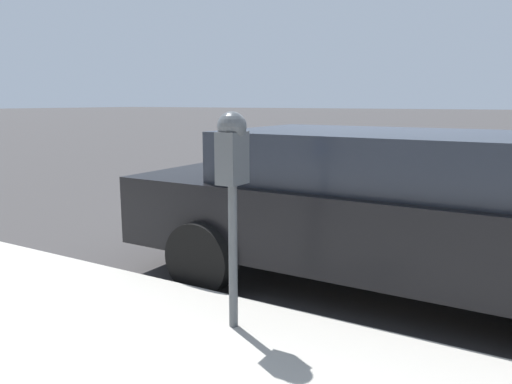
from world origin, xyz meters
The scene contains 3 objects.
ground_plane centered at (0.00, 0.00, 0.00)m, with size 220.00×220.00×0.00m, color #3D3A3A.
parking_meter centered at (-2.66, 0.18, 1.25)m, with size 0.21×0.19×1.46m.
car_black centered at (-1.07, -0.57, 0.76)m, with size 2.14×4.99×1.40m.
Camera 1 is at (-5.34, -1.57, 1.65)m, focal length 35.00 mm.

